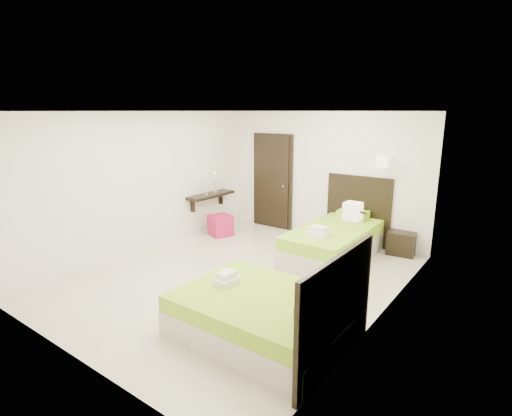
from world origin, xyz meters
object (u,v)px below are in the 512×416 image
Objects in this scene: bed_double at (267,314)px; bed_single at (336,240)px; ottoman at (221,225)px; nightstand at (402,243)px.

bed_single is at bearing 99.76° from bed_double.
bed_double reaches higher than ottoman.
bed_double is 4.50× the size of ottoman.
bed_single is 4.55× the size of nightstand.
ottoman is at bearing -174.82° from bed_single.
bed_single reaches higher than bed_double.
nightstand is (0.92, 0.89, -0.11)m from bed_single.
bed_single reaches higher than ottoman.
bed_double is at bearing -102.55° from nightstand.
bed_single is 1.12× the size of bed_double.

